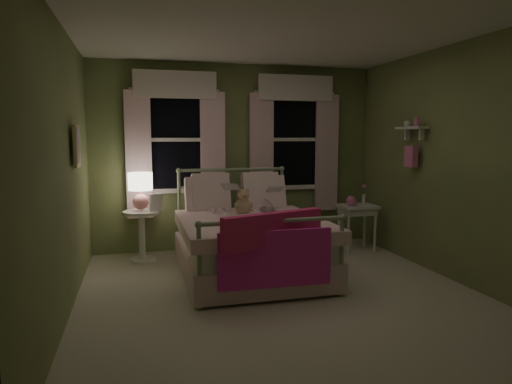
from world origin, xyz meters
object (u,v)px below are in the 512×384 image
object	(u,v)px
child_right	(262,189)
nightstand_left	(142,229)
nightstand_right	(357,212)
bed	(248,241)
teddy_bear	(243,203)
table_lamp	(140,187)
child_left	(218,190)

from	to	relation	value
child_right	nightstand_left	distance (m)	1.62
nightstand_right	bed	bearing A→B (deg)	-159.99
teddy_bear	nightstand_right	size ratio (longest dim) A/B	0.50
child_right	table_lamp	xyz separation A→B (m)	(-1.48, 0.43, 0.02)
table_lamp	nightstand_left	bearing A→B (deg)	135.00
table_lamp	child_right	bearing A→B (deg)	-16.32
child_left	teddy_bear	distance (m)	0.35
bed	nightstand_left	xyz separation A→B (m)	(-1.20, 0.85, 0.03)
nightstand_left	nightstand_right	world-z (taller)	same
table_lamp	nightstand_right	bearing A→B (deg)	-4.56
bed	teddy_bear	xyz separation A→B (m)	(-0.00, 0.26, 0.41)
child_left	nightstand_right	distance (m)	2.04
nightstand_left	nightstand_right	size ratio (longest dim) A/B	1.02
child_right	nightstand_left	xyz separation A→B (m)	(-1.48, 0.43, -0.51)
child_left	table_lamp	distance (m)	1.02
bed	teddy_bear	world-z (taller)	bed
bed	child_right	xyz separation A→B (m)	(0.28, 0.42, 0.55)
bed	nightstand_left	distance (m)	1.47
table_lamp	nightstand_right	size ratio (longest dim) A/B	0.74
bed	nightstand_right	xyz separation A→B (m)	(1.71, 0.62, 0.17)
bed	child_left	world-z (taller)	child_left
nightstand_left	table_lamp	size ratio (longest dim) A/B	1.38
bed	teddy_bear	size ratio (longest dim) A/B	6.34
child_left	child_right	bearing A→B (deg)	167.54
teddy_bear	table_lamp	distance (m)	1.35
teddy_bear	nightstand_left	world-z (taller)	teddy_bear
bed	child_left	bearing A→B (deg)	123.60
bed	nightstand_right	distance (m)	1.83
bed	nightstand_left	bearing A→B (deg)	144.52
bed	table_lamp	bearing A→B (deg)	144.52
nightstand_right	teddy_bear	bearing A→B (deg)	-168.12
child_left	nightstand_left	size ratio (longest dim) A/B	1.14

